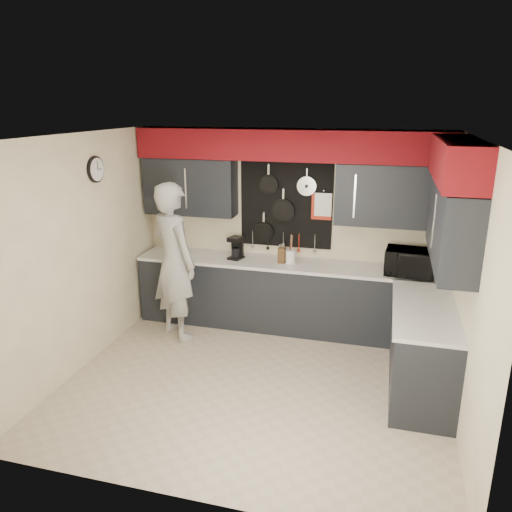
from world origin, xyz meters
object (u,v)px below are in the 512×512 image
(knife_block, at_px, (282,255))
(utensil_crock, at_px, (290,256))
(person, at_px, (174,262))
(microwave, at_px, (410,262))
(coffee_maker, at_px, (236,247))

(knife_block, height_order, utensil_crock, knife_block)
(utensil_crock, height_order, person, person)
(microwave, xyz_separation_m, knife_block, (-1.58, 0.07, -0.06))
(coffee_maker, bearing_deg, utensil_crock, 15.01)
(microwave, height_order, utensil_crock, microwave)
(utensil_crock, distance_m, person, 1.48)
(microwave, xyz_separation_m, person, (-2.83, -0.49, -0.08))
(microwave, distance_m, knife_block, 1.58)
(microwave, xyz_separation_m, coffee_maker, (-2.20, 0.10, -0.00))
(utensil_crock, height_order, coffee_maker, coffee_maker)
(microwave, xyz_separation_m, utensil_crock, (-1.47, 0.10, -0.07))
(utensil_crock, xyz_separation_m, coffee_maker, (-0.73, 0.01, 0.07))
(utensil_crock, distance_m, coffee_maker, 0.73)
(knife_block, height_order, person, person)
(utensil_crock, xyz_separation_m, person, (-1.36, -0.59, -0.00))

